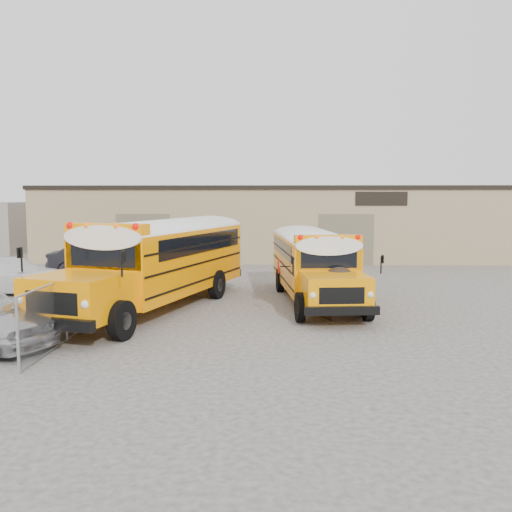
{
  "coord_description": "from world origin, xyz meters",
  "views": [
    {
      "loc": [
        -0.15,
        -18.48,
        4.07
      ],
      "look_at": [
        -0.94,
        4.79,
        1.6
      ],
      "focal_mm": 40.0,
      "sensor_mm": 36.0,
      "label": 1
    }
  ],
  "objects_px": {
    "car_white": "(13,275)",
    "car_dark": "(101,259)",
    "school_bus_right": "(294,246)",
    "tarp_bundle": "(339,291)",
    "school_bus_left": "(227,242)"
  },
  "relations": [
    {
      "from": "school_bus_right",
      "to": "car_dark",
      "type": "distance_m",
      "value": 9.95
    },
    {
      "from": "car_dark",
      "to": "tarp_bundle",
      "type": "bearing_deg",
      "value": -138.95
    },
    {
      "from": "school_bus_left",
      "to": "car_dark",
      "type": "height_order",
      "value": "school_bus_left"
    },
    {
      "from": "school_bus_right",
      "to": "tarp_bundle",
      "type": "bearing_deg",
      "value": -82.15
    },
    {
      "from": "car_dark",
      "to": "school_bus_right",
      "type": "bearing_deg",
      "value": -102.63
    },
    {
      "from": "car_white",
      "to": "tarp_bundle",
      "type": "bearing_deg",
      "value": -117.78
    },
    {
      "from": "school_bus_right",
      "to": "car_dark",
      "type": "height_order",
      "value": "school_bus_right"
    },
    {
      "from": "tarp_bundle",
      "to": "car_dark",
      "type": "xyz_separation_m",
      "value": [
        -11.11,
        9.82,
        -0.03
      ]
    },
    {
      "from": "school_bus_left",
      "to": "car_white",
      "type": "distance_m",
      "value": 9.5
    },
    {
      "from": "tarp_bundle",
      "to": "car_white",
      "type": "bearing_deg",
      "value": 162.09
    },
    {
      "from": "school_bus_right",
      "to": "tarp_bundle",
      "type": "relative_size",
      "value": 5.68
    },
    {
      "from": "school_bus_right",
      "to": "car_white",
      "type": "xyz_separation_m",
      "value": [
        -11.88,
        -4.69,
        -0.85
      ]
    },
    {
      "from": "car_white",
      "to": "car_dark",
      "type": "relative_size",
      "value": 1.03
    },
    {
      "from": "tarp_bundle",
      "to": "car_dark",
      "type": "height_order",
      "value": "tarp_bundle"
    },
    {
      "from": "tarp_bundle",
      "to": "car_white",
      "type": "height_order",
      "value": "tarp_bundle"
    }
  ]
}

